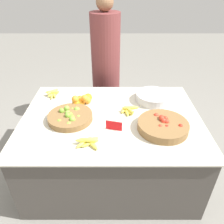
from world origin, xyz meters
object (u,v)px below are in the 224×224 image
object	(u,v)px
metal_bowl	(154,97)
lime_bowl	(71,117)
tomato_basket	(164,126)
vendor_person	(107,70)
price_sign	(115,126)

from	to	relation	value
metal_bowl	lime_bowl	bearing A→B (deg)	-157.19
tomato_basket	metal_bowl	size ratio (longest dim) A/B	1.21
lime_bowl	vendor_person	bearing A→B (deg)	74.10
lime_bowl	price_sign	bearing A→B (deg)	-20.93
price_sign	vendor_person	size ratio (longest dim) A/B	0.08
lime_bowl	price_sign	xyz separation A→B (m)	(0.38, -0.15, 0.01)
metal_bowl	vendor_person	distance (m)	0.85
lime_bowl	metal_bowl	world-z (taller)	lime_bowl
vendor_person	price_sign	bearing A→B (deg)	-85.42
price_sign	vendor_person	bearing A→B (deg)	109.06
metal_bowl	price_sign	distance (m)	0.62
lime_bowl	metal_bowl	distance (m)	0.85
lime_bowl	price_sign	distance (m)	0.41
tomato_basket	metal_bowl	bearing A→B (deg)	90.65
metal_bowl	vendor_person	xyz separation A→B (m)	(-0.49, 0.69, 0.01)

